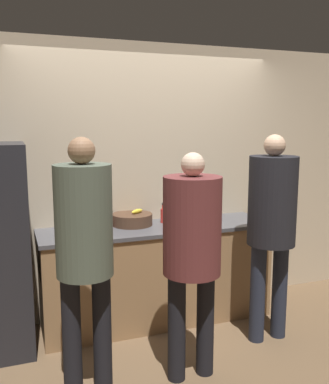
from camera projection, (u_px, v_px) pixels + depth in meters
ground_plane at (170, 335)px, 3.78m from camera, size 14.00×14.00×0.00m
wall_back at (147, 181)px, 4.17m from camera, size 5.20×0.06×2.60m
counter at (157, 273)px, 4.03m from camera, size 2.16×0.63×0.91m
person_left at (84, 242)px, 2.83m from camera, size 0.38×0.38×1.77m
person_center at (192, 242)px, 3.02m from camera, size 0.41×0.41×1.66m
person_right at (272, 216)px, 3.57m from camera, size 0.40×0.40×1.77m
fruit_bowl at (132, 219)px, 3.98m from camera, size 0.37×0.37×0.15m
utensil_crock at (173, 212)px, 4.21m from camera, size 0.12×0.12×0.26m
bottle_red at (163, 215)px, 4.07m from camera, size 0.05×0.05×0.19m
bottle_green at (93, 223)px, 3.82m from camera, size 0.08×0.08×0.15m
cup_blue at (197, 220)px, 3.95m from camera, size 0.09×0.09×0.10m
cup_red at (106, 223)px, 3.91m from camera, size 0.07×0.07×0.08m
potted_plant at (213, 206)px, 4.29m from camera, size 0.14×0.14×0.21m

